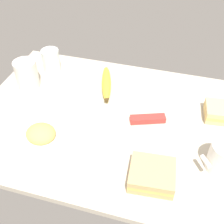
# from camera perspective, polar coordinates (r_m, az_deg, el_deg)

# --- Properties ---
(tabletop) EXTENTS (0.90, 0.64, 0.02)m
(tabletop) POSITION_cam_1_polar(r_m,az_deg,el_deg) (0.93, 0.00, -1.81)
(tabletop) COLOR #BCB29E
(tabletop) RESTS_ON ground
(plate_of_food) EXTENTS (0.18, 0.18, 0.05)m
(plate_of_food) POSITION_cam_1_polar(r_m,az_deg,el_deg) (0.88, -14.03, -4.68)
(plate_of_food) COLOR white
(plate_of_food) RESTS_ON tabletop
(coffee_mug_black) EXTENTS (0.08, 0.10, 0.10)m
(coffee_mug_black) POSITION_cam_1_polar(r_m,az_deg,el_deg) (1.07, -16.82, 7.38)
(coffee_mug_black) COLOR silver
(coffee_mug_black) RESTS_ON tabletop
(coffee_mug_milky) EXTENTS (0.11, 0.09, 0.09)m
(coffee_mug_milky) POSITION_cam_1_polar(r_m,az_deg,el_deg) (0.82, 21.68, -8.37)
(coffee_mug_milky) COLOR white
(coffee_mug_milky) RESTS_ON tabletop
(sandwich_main) EXTENTS (0.13, 0.12, 0.04)m
(sandwich_main) POSITION_cam_1_polar(r_m,az_deg,el_deg) (0.76, 8.06, -12.42)
(sandwich_main) COLOR tan
(sandwich_main) RESTS_ON tabletop
(sandwich_side) EXTENTS (0.10, 0.09, 0.04)m
(sandwich_side) POSITION_cam_1_polar(r_m,az_deg,el_deg) (0.98, 20.94, -0.02)
(sandwich_side) COLOR #DBB77A
(sandwich_side) RESTS_ON tabletop
(glass_of_milk) EXTENTS (0.07, 0.07, 0.09)m
(glass_of_milk) POSITION_cam_1_polar(r_m,az_deg,el_deg) (1.14, -12.13, 9.96)
(glass_of_milk) COLOR silver
(glass_of_milk) RESTS_ON tabletop
(banana) EXTENTS (0.09, 0.20, 0.03)m
(banana) POSITION_cam_1_polar(r_m,az_deg,el_deg) (1.04, -1.13, 5.88)
(banana) COLOR yellow
(banana) RESTS_ON tabletop
(snack_bar) EXTENTS (0.12, 0.07, 0.02)m
(snack_bar) POSITION_cam_1_polar(r_m,az_deg,el_deg) (0.92, 7.21, -1.41)
(snack_bar) COLOR red
(snack_bar) RESTS_ON tabletop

